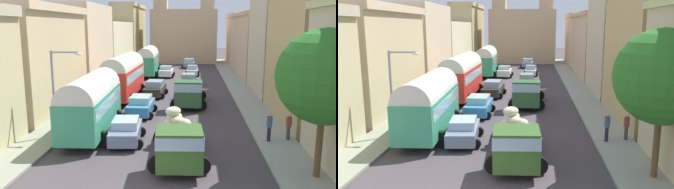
{
  "view_description": "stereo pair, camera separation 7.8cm",
  "coord_description": "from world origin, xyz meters",
  "views": [
    {
      "loc": [
        2.17,
        -11.74,
        6.98
      ],
      "look_at": [
        0.0,
        16.32,
        1.41
      ],
      "focal_mm": 36.81,
      "sensor_mm": 36.0,
      "label": 1
    },
    {
      "loc": [
        2.25,
        -11.74,
        6.98
      ],
      "look_at": [
        0.0,
        16.32,
        1.41
      ],
      "focal_mm": 36.81,
      "sensor_mm": 36.0,
      "label": 2
    }
  ],
  "objects": [
    {
      "name": "car_2",
      "position": [
        1.24,
        47.38,
        0.79
      ],
      "size": [
        2.47,
        4.03,
        1.58
      ],
      "color": "slate",
      "rests_on": "ground"
    },
    {
      "name": "cargo_truck_1",
      "position": [
        1.73,
        17.94,
        1.27
      ],
      "size": [
        3.22,
        7.08,
        2.54
      ],
      "color": "#2C552E",
      "rests_on": "ground"
    },
    {
      "name": "building_right_1",
      "position": [
        10.69,
        14.42,
        5.09
      ],
      "size": [
        4.38,
        10.59,
        10.17
      ],
      "color": "tan",
      "rests_on": "ground"
    },
    {
      "name": "building_right_2",
      "position": [
        10.96,
        25.16,
        5.63
      ],
      "size": [
        5.41,
        9.94,
        11.2
      ],
      "color": "beige",
      "rests_on": "ground"
    },
    {
      "name": "pedestrian_1",
      "position": [
        6.72,
        8.62,
        1.08
      ],
      "size": [
        0.45,
        0.45,
        1.88
      ],
      "color": "#24273E",
      "rests_on": "ground"
    },
    {
      "name": "cargo_truck_0",
      "position": [
        1.42,
        5.2,
        1.23
      ],
      "size": [
        3.27,
        6.95,
        2.35
      ],
      "color": "#355C23",
      "rests_on": "ground"
    },
    {
      "name": "pedestrian_0",
      "position": [
        7.98,
        9.06,
        1.02
      ],
      "size": [
        0.47,
        0.47,
        1.78
      ],
      "color": "#4D3F4A",
      "rests_on": "ground"
    },
    {
      "name": "building_right_4",
      "position": [
        11.13,
        52.65,
        4.67
      ],
      "size": [
        5.78,
        14.51,
        9.28
      ],
      "color": "beige",
      "rests_on": "ground"
    },
    {
      "name": "sidewalk_right",
      "position": [
        7.25,
        27.0,
        0.07
      ],
      "size": [
        2.5,
        70.0,
        0.14
      ],
      "primitive_type": "cube",
      "color": "#989D92",
      "rests_on": "ground"
    },
    {
      "name": "parked_bus_1",
      "position": [
        -4.74,
        21.25,
        2.37
      ],
      "size": [
        3.42,
        9.47,
        4.28
      ],
      "color": "red",
      "rests_on": "ground"
    },
    {
      "name": "building_left_3",
      "position": [
        -10.85,
        40.57,
        3.83
      ],
      "size": [
        4.7,
        14.48,
        7.66
      ],
      "color": "beige",
      "rests_on": "ground"
    },
    {
      "name": "ground_plane",
      "position": [
        0.0,
        27.0,
        0.0
      ],
      "size": [
        154.0,
        154.0,
        0.0
      ],
      "primitive_type": "plane",
      "color": "#463E42"
    },
    {
      "name": "sidewalk_left",
      "position": [
        -7.25,
        27.0,
        0.07
      ],
      "size": [
        2.5,
        70.0,
        0.14
      ],
      "primitive_type": "cube",
      "color": "gray",
      "rests_on": "ground"
    },
    {
      "name": "building_left_4",
      "position": [
        -10.57,
        55.8,
        5.61
      ],
      "size": [
        4.55,
        14.23,
        11.17
      ],
      "color": "tan",
      "rests_on": "ground"
    },
    {
      "name": "car_5",
      "position": [
        -1.79,
        22.36,
        0.81
      ],
      "size": [
        2.51,
        4.15,
        1.62
      ],
      "color": "#2C2C21",
      "rests_on": "ground"
    },
    {
      "name": "parked_bus_2",
      "position": [
        -4.48,
        37.06,
        2.29
      ],
      "size": [
        3.53,
        8.7,
        4.16
      ],
      "color": "#2B9465",
      "rests_on": "ground"
    },
    {
      "name": "car_4",
      "position": [
        -2.05,
        14.76,
        0.79
      ],
      "size": [
        2.41,
        4.07,
        1.58
      ],
      "color": "#3985BD",
      "rests_on": "ground"
    },
    {
      "name": "car_3",
      "position": [
        -1.94,
        8.15,
        0.76
      ],
      "size": [
        2.47,
        3.94,
        1.49
      ],
      "color": "slate",
      "rests_on": "ground"
    },
    {
      "name": "building_right_3",
      "position": [
        10.78,
        37.92,
        4.48
      ],
      "size": [
        5.01,
        14.47,
        8.9
      ],
      "color": "tan",
      "rests_on": "ground"
    },
    {
      "name": "roadside_tree_0",
      "position": [
        7.9,
        3.71,
        4.8
      ],
      "size": [
        4.28,
        4.28,
        6.96
      ],
      "color": "brown",
      "rests_on": "ground"
    },
    {
      "name": "building_left_2",
      "position": [
        -10.76,
        27.65,
        4.73
      ],
      "size": [
        4.53,
        10.49,
        9.46
      ],
      "color": "beige",
      "rests_on": "ground"
    },
    {
      "name": "car_0",
      "position": [
        1.5,
        29.06,
        0.74
      ],
      "size": [
        2.3,
        4.01,
        1.45
      ],
      "color": "#232C2A",
      "rests_on": "ground"
    },
    {
      "name": "car_6",
      "position": [
        -1.79,
        36.02,
        0.8
      ],
      "size": [
        2.4,
        3.75,
        1.58
      ],
      "color": "silver",
      "rests_on": "ground"
    },
    {
      "name": "car_1",
      "position": [
        1.85,
        37.55,
        0.75
      ],
      "size": [
        2.14,
        3.64,
        1.52
      ],
      "color": "silver",
      "rests_on": "ground"
    },
    {
      "name": "streetlamp_near",
      "position": [
        -6.18,
        8.53,
        3.42
      ],
      "size": [
        2.02,
        0.28,
        5.56
      ],
      "color": "gray",
      "rests_on": "ground"
    },
    {
      "name": "building_left_1",
      "position": [
        -11.24,
        15.61,
        4.37
      ],
      "size": [
        6.03,
        11.71,
        8.69
      ],
      "color": "#CDB988",
      "rests_on": "ground"
    },
    {
      "name": "parked_bus_0",
      "position": [
        -4.48,
        9.68,
        2.18
      ],
      "size": [
        3.48,
        8.43,
        3.96
      ],
      "color": "#389C74",
      "rests_on": "ground"
    },
    {
      "name": "distant_church",
      "position": [
        -0.0,
        56.78,
        5.79
      ],
      "size": [
        12.57,
        7.68,
        16.86
      ],
      "color": "tan",
      "rests_on": "ground"
    }
  ]
}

